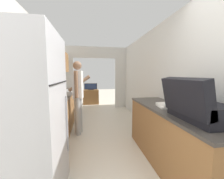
% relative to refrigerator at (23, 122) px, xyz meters
% --- Properties ---
extents(wall_left, '(0.38, 7.24, 2.50)m').
position_rel_refrigerator_xyz_m(wall_left, '(-0.33, 1.50, 0.55)').
color(wall_left, silver).
rests_on(wall_left, ground_plane).
extents(wall_right, '(0.06, 7.24, 2.50)m').
position_rel_refrigerator_xyz_m(wall_right, '(2.24, 1.09, 0.33)').
color(wall_right, silver).
rests_on(wall_right, ground_plane).
extents(wall_far_with_doorway, '(2.99, 0.06, 2.50)m').
position_rel_refrigerator_xyz_m(wall_far_with_doorway, '(0.92, 4.14, 0.53)').
color(wall_far_with_doorway, silver).
rests_on(wall_far_with_doorway, ground_plane).
extents(counter_left, '(0.62, 3.42, 0.89)m').
position_rel_refrigerator_xyz_m(counter_left, '(-0.08, 1.86, -0.47)').
color(counter_left, brown).
rests_on(counter_left, ground_plane).
extents(counter_right, '(0.62, 2.01, 0.89)m').
position_rel_refrigerator_xyz_m(counter_right, '(1.91, 0.33, -0.47)').
color(counter_right, brown).
rests_on(counter_right, ground_plane).
extents(refrigerator, '(0.78, 0.82, 1.83)m').
position_rel_refrigerator_xyz_m(refrigerator, '(0.00, 0.00, 0.00)').
color(refrigerator, '#B7B7BC').
rests_on(refrigerator, ground_plane).
extents(range_oven, '(0.66, 0.79, 1.03)m').
position_rel_refrigerator_xyz_m(range_oven, '(-0.07, 3.01, -0.46)').
color(range_oven, white).
rests_on(range_oven, ground_plane).
extents(person, '(0.55, 0.41, 1.70)m').
position_rel_refrigerator_xyz_m(person, '(0.42, 1.73, 0.00)').
color(person, '#9E9E9E').
rests_on(person, ground_plane).
extents(suitcase, '(0.50, 0.69, 0.48)m').
position_rel_refrigerator_xyz_m(suitcase, '(1.84, -0.19, 0.14)').
color(suitcase, black).
rests_on(suitcase, counter_right).
extents(book_stack, '(0.27, 0.30, 0.06)m').
position_rel_refrigerator_xyz_m(book_stack, '(1.86, 0.43, 0.00)').
color(book_stack, white).
rests_on(book_stack, counter_right).
extents(tv_cabinet, '(0.72, 0.42, 0.68)m').
position_rel_refrigerator_xyz_m(tv_cabinet, '(0.75, 4.99, -0.57)').
color(tv_cabinet, brown).
rests_on(tv_cabinet, ground_plane).
extents(television, '(0.59, 0.16, 0.30)m').
position_rel_refrigerator_xyz_m(television, '(0.75, 4.95, -0.09)').
color(television, black).
rests_on(television, tv_cabinet).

